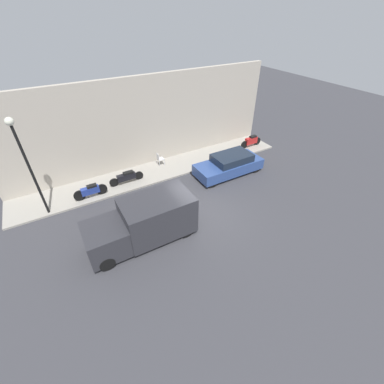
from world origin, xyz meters
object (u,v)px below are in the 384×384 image
Objects in this scene: delivery_van at (143,222)px; motorcycle_red at (251,141)px; streetlamp at (24,154)px; motorcycle_blue at (91,191)px; parked_car at (229,165)px; motorcycle_black at (127,177)px; cafe_chair at (160,158)px.

delivery_van is 2.65× the size of motorcycle_red.
motorcycle_blue is at bearing -84.81° from streetlamp.
delivery_van is at bearing 111.40° from parked_car.
motorcycle_blue is at bearing 18.23° from delivery_van.
cafe_chair is (0.94, -2.59, 0.09)m from motorcycle_black.
motorcycle_red is 14.45m from streetlamp.
delivery_van is 4.61m from motorcycle_blue.
parked_car is 7.33m from delivery_van.
cafe_chair is (3.02, 3.47, -0.05)m from parked_car.
streetlamp reaches higher than motorcycle_black.
motorcycle_blue is 4.96m from cafe_chair.
cafe_chair is at bearing 48.94° from parked_car.
parked_car is 8.42m from motorcycle_blue.
delivery_van is at bearing 149.56° from cafe_chair.
parked_car is 6.40m from motorcycle_black.
motorcycle_blue is 0.36× the size of streetlamp.
parked_car is at bearing -108.95° from motorcycle_black.
motorcycle_red is at bearing -87.95° from motorcycle_blue.
streetlamp reaches higher than motorcycle_red.
cafe_chair is at bearing 82.70° from motorcycle_red.
motorcycle_red is 9.68m from motorcycle_black.
motorcycle_blue is 0.88× the size of motorcycle_black.
parked_car is 0.86× the size of streetlamp.
motorcycle_black is at bearing -9.04° from delivery_van.
motorcycle_red is 2.18× the size of cafe_chair.
motorcycle_blue is (-0.43, 11.87, -0.02)m from motorcycle_red.
cafe_chair reaches higher than motorcycle_black.
cafe_chair is at bearing -70.04° from motorcycle_black.
motorcycle_black is at bearing 71.05° from parked_car.
parked_car is 0.90× the size of delivery_van.
streetlamp is (1.48, 10.51, 2.86)m from parked_car.
parked_car is 2.11× the size of motorcycle_black.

